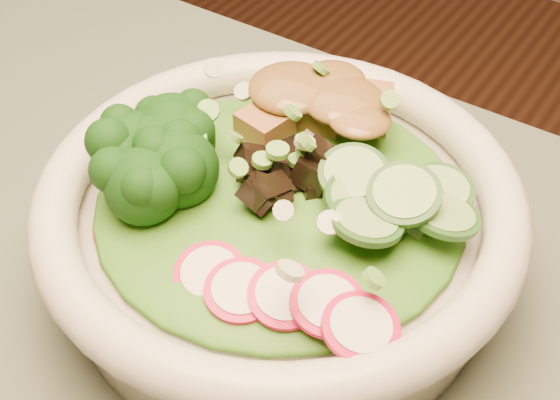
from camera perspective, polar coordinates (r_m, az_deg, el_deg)
The scene contains 9 objects.
salad_bowl at distance 0.46m, azimuth 0.00°, elevation -1.84°, with size 0.28×0.28×0.08m.
lettuce_bed at distance 0.44m, azimuth 0.00°, elevation 0.09°, with size 0.21×0.21×0.03m, color #286B16.
broccoli_florets at distance 0.45m, azimuth -8.14°, elevation 3.01°, with size 0.08×0.07×0.05m, color black, non-canonical shape.
radish_slices at distance 0.39m, azimuth -2.30°, elevation -6.20°, with size 0.11×0.04×0.02m, color #B70E3A, non-canonical shape.
cucumber_slices at distance 0.43m, azimuth 8.78°, elevation -0.48°, with size 0.07×0.07×0.04m, color #8DC86F, non-canonical shape.
mushroom_heap at distance 0.44m, azimuth 0.44°, elevation 2.58°, with size 0.07×0.07×0.04m, color black, non-canonical shape.
tofu_cubes at distance 0.48m, azimuth 2.31°, elevation 6.33°, with size 0.09×0.06×0.04m, color #955E31, non-canonical shape.
peanut_sauce at distance 0.48m, azimuth 2.36°, elevation 7.63°, with size 0.07×0.06×0.02m, color brown.
scallion_garnish at distance 0.43m, azimuth 0.00°, elevation 2.56°, with size 0.20×0.20×0.03m, color #61A53A, non-canonical shape.
Camera 1 is at (0.27, -0.10, 1.12)m, focal length 50.00 mm.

